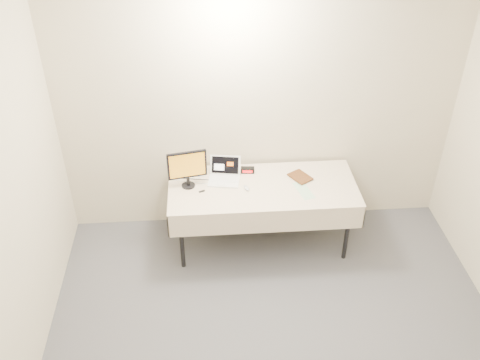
{
  "coord_description": "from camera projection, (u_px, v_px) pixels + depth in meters",
  "views": [
    {
      "loc": [
        -0.55,
        -2.2,
        3.82
      ],
      "look_at": [
        -0.23,
        1.99,
        0.86
      ],
      "focal_mm": 40.0,
      "sensor_mm": 36.0,
      "label": 1
    }
  ],
  "objects": [
    {
      "name": "alarm_clock",
      "position": [
        248.0,
        170.0,
        5.45
      ],
      "size": [
        0.14,
        0.07,
        0.06
      ],
      "rotation": [
        0.0,
        0.0,
        -0.1
      ],
      "color": "black",
      "rests_on": "table"
    },
    {
      "name": "laptop",
      "position": [
        224.0,
        174.0,
        5.34
      ],
      "size": [
        0.35,
        0.33,
        0.21
      ],
      "rotation": [
        0.0,
        0.0,
        -0.16
      ],
      "color": "white",
      "rests_on": "table"
    },
    {
      "name": "paper_form",
      "position": [
        304.0,
        190.0,
        5.21
      ],
      "size": [
        0.19,
        0.32,
        0.0
      ],
      "primitive_type": "cube",
      "rotation": [
        0.0,
        0.0,
        0.26
      ],
      "color": "#AAD6AC",
      "rests_on": "table"
    },
    {
      "name": "book",
      "position": [
        294.0,
        172.0,
        5.28
      ],
      "size": [
        0.15,
        0.11,
        0.22
      ],
      "primitive_type": "imported",
      "rotation": [
        0.0,
        0.0,
        0.56
      ],
      "color": "brown",
      "rests_on": "table"
    },
    {
      "name": "usb_dongle",
      "position": [
        202.0,
        191.0,
        5.19
      ],
      "size": [
        0.06,
        0.04,
        0.01
      ],
      "primitive_type": "cube",
      "rotation": [
        0.0,
        0.0,
        0.39
      ],
      "color": "black",
      "rests_on": "table"
    },
    {
      "name": "back_wall",
      "position": [
        259.0,
        109.0,
        5.29
      ],
      "size": [
        4.0,
        0.1,
        2.7
      ],
      "primitive_type": "cube",
      "color": "beige",
      "rests_on": "ground"
    },
    {
      "name": "monitor",
      "position": [
        187.0,
        166.0,
        5.14
      ],
      "size": [
        0.38,
        0.16,
        0.39
      ],
      "rotation": [
        0.0,
        0.0,
        0.19
      ],
      "color": "black",
      "rests_on": "table"
    },
    {
      "name": "clicker",
      "position": [
        247.0,
        188.0,
        5.22
      ],
      "size": [
        0.07,
        0.1,
        0.02
      ],
      "primitive_type": "ellipsoid",
      "rotation": [
        0.0,
        0.0,
        0.3
      ],
      "color": "#BDBDC0",
      "rests_on": "table"
    },
    {
      "name": "table",
      "position": [
        263.0,
        191.0,
        5.3
      ],
      "size": [
        1.86,
        0.81,
        0.74
      ],
      "color": "black",
      "rests_on": "ground"
    }
  ]
}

